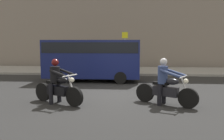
% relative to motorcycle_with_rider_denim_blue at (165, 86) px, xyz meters
% --- Properties ---
extents(ground_plane, '(80.00, 80.00, 0.00)m').
position_rel_motorcycle_with_rider_denim_blue_xyz_m(ground_plane, '(-1.75, 1.33, -0.65)').
color(ground_plane, black).
extents(sidewalk_slab, '(40.00, 4.40, 0.14)m').
position_rel_motorcycle_with_rider_denim_blue_xyz_m(sidewalk_slab, '(-1.75, 9.33, -0.58)').
color(sidewalk_slab, gray).
rests_on(sidewalk_slab, ground_plane).
extents(motorcycle_with_rider_denim_blue, '(1.99, 1.23, 1.61)m').
position_rel_motorcycle_with_rider_denim_blue_xyz_m(motorcycle_with_rider_denim_blue, '(0.00, 0.00, 0.00)').
color(motorcycle_with_rider_denim_blue, black).
rests_on(motorcycle_with_rider_denim_blue, ground_plane).
extents(motorcycle_with_rider_black_leather, '(1.97, 1.13, 1.57)m').
position_rel_motorcycle_with_rider_denim_blue_xyz_m(motorcycle_with_rider_black_leather, '(-3.73, -0.12, -0.01)').
color(motorcycle_with_rider_black_leather, black).
rests_on(motorcycle_with_rider_black_leather, ground_plane).
extents(parked_van_navy, '(5.17, 1.96, 2.27)m').
position_rel_motorcycle_with_rider_denim_blue_xyz_m(parked_van_navy, '(-3.31, 4.91, 0.67)').
color(parked_van_navy, '#11194C').
rests_on(parked_van_navy, ground_plane).
extents(street_sign_post, '(0.44, 0.08, 2.80)m').
position_rel_motorcycle_with_rider_denim_blue_xyz_m(street_sign_post, '(-1.61, 9.85, 1.17)').
color(street_sign_post, gray).
rests_on(street_sign_post, sidewalk_slab).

